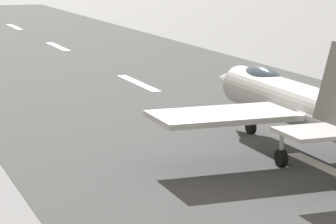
# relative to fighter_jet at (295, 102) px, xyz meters

# --- Properties ---
(ground_plane) EXTENTS (400.00, 400.00, 0.00)m
(ground_plane) POSITION_rel_fighter_jet_xyz_m (-3.23, -0.02, -2.46)
(ground_plane) COLOR slate
(runway_strip) EXTENTS (240.00, 26.00, 0.02)m
(runway_strip) POSITION_rel_fighter_jet_xyz_m (-3.25, -0.02, -2.45)
(runway_strip) COLOR #404244
(runway_strip) RESTS_ON ground
(fighter_jet) EXTENTS (16.20, 14.22, 5.65)m
(fighter_jet) POSITION_rel_fighter_jet_xyz_m (0.00, 0.00, 0.00)
(fighter_jet) COLOR #AEAEB1
(fighter_jet) RESTS_ON ground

